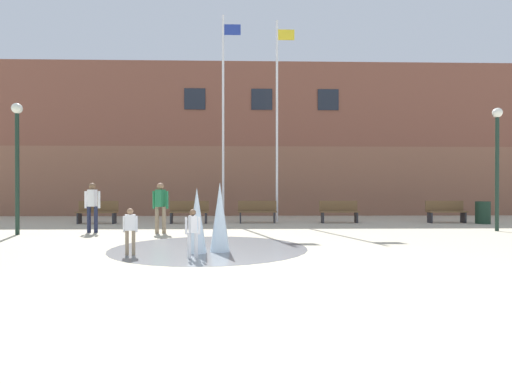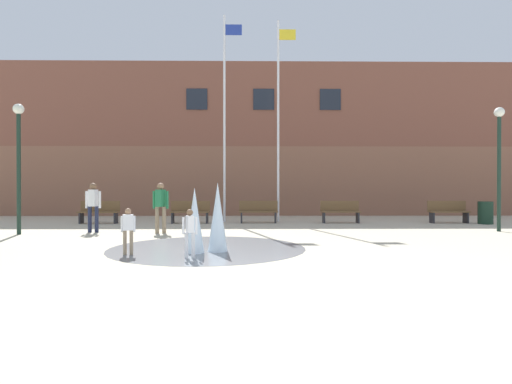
# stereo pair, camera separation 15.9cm
# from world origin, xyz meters

# --- Properties ---
(ground_plane) EXTENTS (100.00, 100.00, 0.00)m
(ground_plane) POSITION_xyz_m (0.00, 0.00, 0.00)
(ground_plane) COLOR #BCB299
(library_building) EXTENTS (36.00, 6.05, 8.12)m
(library_building) POSITION_xyz_m (0.00, 18.07, 4.06)
(library_building) COLOR brown
(library_building) RESTS_ON ground
(splash_fountain) EXTENTS (4.59, 4.59, 1.54)m
(splash_fountain) POSITION_xyz_m (-1.65, 3.05, 0.58)
(splash_fountain) COLOR gray
(splash_fountain) RESTS_ON ground
(park_bench_far_left) EXTENTS (1.60, 0.44, 0.91)m
(park_bench_far_left) POSITION_xyz_m (-6.85, 10.42, 0.48)
(park_bench_far_left) COLOR #28282D
(park_bench_far_left) RESTS_ON ground
(park_bench_left_of_flagpoles) EXTENTS (1.60, 0.44, 0.91)m
(park_bench_left_of_flagpoles) POSITION_xyz_m (-3.16, 10.48, 0.48)
(park_bench_left_of_flagpoles) COLOR #28282D
(park_bench_left_of_flagpoles) RESTS_ON ground
(park_bench_under_left_flagpole) EXTENTS (1.60, 0.44, 0.91)m
(park_bench_under_left_flagpole) POSITION_xyz_m (-0.36, 10.63, 0.48)
(park_bench_under_left_flagpole) COLOR #28282D
(park_bench_under_left_flagpole) RESTS_ON ground
(park_bench_center) EXTENTS (1.60, 0.44, 0.91)m
(park_bench_center) POSITION_xyz_m (3.03, 10.56, 0.48)
(park_bench_center) COLOR #28282D
(park_bench_center) RESTS_ON ground
(park_bench_far_right) EXTENTS (1.60, 0.44, 0.91)m
(park_bench_far_right) POSITION_xyz_m (7.47, 10.46, 0.48)
(park_bench_far_right) COLOR #28282D
(park_bench_far_right) RESTS_ON ground
(child_with_pink_shirt) EXTENTS (0.31, 0.18, 0.99)m
(child_with_pink_shirt) POSITION_xyz_m (-3.25, 2.54, 0.58)
(child_with_pink_shirt) COLOR #89755B
(child_with_pink_shirt) RESTS_ON ground
(child_running) EXTENTS (0.31, 0.24, 0.99)m
(child_running) POSITION_xyz_m (-1.89, 2.11, 0.58)
(child_running) COLOR silver
(child_running) RESTS_ON ground
(adult_near_bench) EXTENTS (0.50, 0.34, 1.59)m
(adult_near_bench) POSITION_xyz_m (-5.74, 6.99, 0.93)
(adult_near_bench) COLOR #1E233D
(adult_near_bench) RESTS_ON ground
(adult_watching) EXTENTS (0.50, 0.38, 1.59)m
(adult_watching) POSITION_xyz_m (-3.52, 6.71, 0.93)
(adult_watching) COLOR #89755B
(adult_watching) RESTS_ON ground
(flagpole_left) EXTENTS (0.80, 0.10, 8.84)m
(flagpole_left) POSITION_xyz_m (-1.78, 11.23, 4.67)
(flagpole_left) COLOR silver
(flagpole_left) RESTS_ON ground
(flagpole_right) EXTENTS (0.80, 0.10, 8.64)m
(flagpole_right) POSITION_xyz_m (0.53, 11.23, 4.57)
(flagpole_right) COLOR silver
(flagpole_right) RESTS_ON ground
(lamp_post_left_lane) EXTENTS (0.32, 0.32, 4.01)m
(lamp_post_left_lane) POSITION_xyz_m (-7.81, 6.47, 2.61)
(lamp_post_left_lane) COLOR #192D23
(lamp_post_left_lane) RESTS_ON ground
(lamp_post_right_lane) EXTENTS (0.32, 0.32, 4.09)m
(lamp_post_right_lane) POSITION_xyz_m (7.50, 7.15, 2.65)
(lamp_post_right_lane) COLOR #192D23
(lamp_post_right_lane) RESTS_ON ground
(trash_can) EXTENTS (0.56, 0.56, 0.90)m
(trash_can) POSITION_xyz_m (8.72, 9.96, 0.45)
(trash_can) COLOR #193323
(trash_can) RESTS_ON ground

